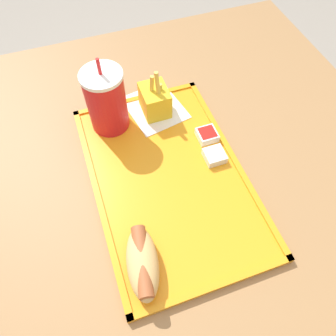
% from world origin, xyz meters
% --- Properties ---
extents(ground_plane, '(8.00, 8.00, 0.00)m').
position_xyz_m(ground_plane, '(0.00, 0.00, 0.00)').
color(ground_plane, gray).
extents(dining_table, '(1.11, 1.12, 0.74)m').
position_xyz_m(dining_table, '(0.00, 0.00, 0.37)').
color(dining_table, olive).
rests_on(dining_table, ground_plane).
extents(food_tray, '(0.48, 0.30, 0.01)m').
position_xyz_m(food_tray, '(0.03, -0.03, 0.75)').
color(food_tray, orange).
rests_on(food_tray, dining_table).
extents(paper_napkin, '(0.16, 0.14, 0.00)m').
position_xyz_m(paper_napkin, '(0.22, -0.06, 0.75)').
color(paper_napkin, white).
rests_on(paper_napkin, food_tray).
extents(soda_cup, '(0.09, 0.09, 0.18)m').
position_xyz_m(soda_cup, '(0.20, 0.05, 0.82)').
color(soda_cup, red).
rests_on(soda_cup, food_tray).
extents(hot_dog_far, '(0.14, 0.07, 0.05)m').
position_xyz_m(hot_dog_far, '(-0.13, 0.07, 0.78)').
color(hot_dog_far, tan).
rests_on(hot_dog_far, food_tray).
extents(fries_carton, '(0.07, 0.06, 0.12)m').
position_xyz_m(fries_carton, '(0.21, -0.06, 0.78)').
color(fries_carton, gold).
rests_on(fries_carton, food_tray).
extents(sauce_cup_mayo, '(0.04, 0.04, 0.02)m').
position_xyz_m(sauce_cup_mayo, '(0.04, -0.14, 0.76)').
color(sauce_cup_mayo, silver).
rests_on(sauce_cup_mayo, food_tray).
extents(sauce_cup_ketchup, '(0.04, 0.04, 0.02)m').
position_xyz_m(sauce_cup_ketchup, '(0.09, -0.14, 0.76)').
color(sauce_cup_ketchup, silver).
rests_on(sauce_cup_ketchup, food_tray).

